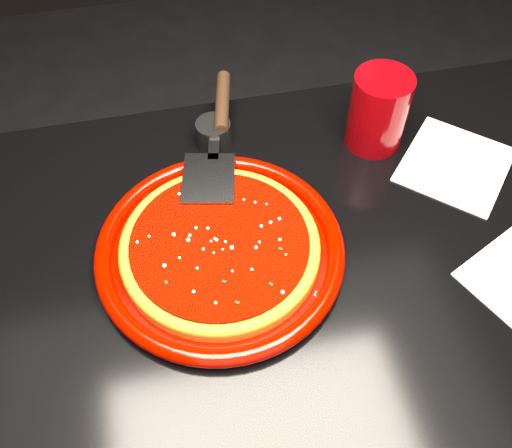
{
  "coord_description": "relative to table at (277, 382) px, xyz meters",
  "views": [
    {
      "loc": [
        -0.13,
        -0.4,
        1.45
      ],
      "look_at": [
        -0.02,
        0.1,
        0.77
      ],
      "focal_mm": 40.0,
      "sensor_mm": 36.0,
      "label": 1
    }
  ],
  "objects": [
    {
      "name": "parmesan_dusting",
      "position": [
        -0.08,
        0.07,
        0.41
      ],
      "size": [
        0.25,
        0.25,
        0.01
      ],
      "primitive_type": null,
      "color": "#F6EEC3",
      "rests_on": "plate"
    },
    {
      "name": "pizza_server",
      "position": [
        -0.05,
        0.27,
        0.42
      ],
      "size": [
        0.17,
        0.36,
        0.03
      ],
      "primitive_type": null,
      "rotation": [
        0.0,
        0.0,
        -0.21
      ],
      "color": "#B8BBC0",
      "rests_on": "plate"
    },
    {
      "name": "pizza_crust",
      "position": [
        -0.08,
        0.07,
        0.39
      ],
      "size": [
        0.35,
        0.35,
        0.01
      ],
      "primitive_type": "cylinder",
      "rotation": [
        0.0,
        0.0,
        0.24
      ],
      "color": "#906416",
      "rests_on": "plate"
    },
    {
      "name": "cup",
      "position": [
        0.22,
        0.25,
        0.44
      ],
      "size": [
        0.1,
        0.1,
        0.13
      ],
      "primitive_type": "cylinder",
      "rotation": [
        0.0,
        0.0,
        0.1
      ],
      "color": "#8F0308",
      "rests_on": "table"
    },
    {
      "name": "floor",
      "position": [
        0.0,
        0.0,
        -0.38
      ],
      "size": [
        4.0,
        4.0,
        0.01
      ],
      "primitive_type": "cube",
      "color": "black",
      "rests_on": "ground"
    },
    {
      "name": "table",
      "position": [
        0.0,
        0.0,
        0.0
      ],
      "size": [
        1.2,
        0.8,
        0.75
      ],
      "primitive_type": "cube",
      "color": "black",
      "rests_on": "floor"
    },
    {
      "name": "napkin_b",
      "position": [
        0.33,
        0.16,
        0.38
      ],
      "size": [
        0.23,
        0.23,
        0.0
      ],
      "primitive_type": "cube",
      "rotation": [
        0.0,
        0.0,
        -0.74
      ],
      "color": "white",
      "rests_on": "table"
    },
    {
      "name": "ramekin",
      "position": [
        -0.05,
        0.3,
        0.4
      ],
      "size": [
        0.08,
        0.08,
        0.05
      ],
      "primitive_type": "cylinder",
      "rotation": [
        0.0,
        0.0,
        -0.39
      ],
      "color": "black",
      "rests_on": "table"
    },
    {
      "name": "pizza_sauce",
      "position": [
        -0.08,
        0.07,
        0.41
      ],
      "size": [
        0.31,
        0.31,
        0.01
      ],
      "primitive_type": "cylinder",
      "rotation": [
        0.0,
        0.0,
        0.24
      ],
      "color": "#6C0B00",
      "rests_on": "plate"
    },
    {
      "name": "pizza_crust_rim",
      "position": [
        -0.08,
        0.07,
        0.4
      ],
      "size": [
        0.35,
        0.35,
        0.02
      ],
      "primitive_type": "torus",
      "rotation": [
        0.0,
        0.0,
        0.24
      ],
      "color": "#906416",
      "rests_on": "plate"
    },
    {
      "name": "plate",
      "position": [
        -0.08,
        0.07,
        0.39
      ],
      "size": [
        0.44,
        0.44,
        0.03
      ],
      "primitive_type": "cylinder",
      "rotation": [
        0.0,
        0.0,
        0.24
      ],
      "color": "#780500",
      "rests_on": "table"
    },
    {
      "name": "basil_flecks",
      "position": [
        -0.08,
        0.07,
        0.41
      ],
      "size": [
        0.23,
        0.23,
        0.0
      ],
      "primitive_type": null,
      "color": "black",
      "rests_on": "plate"
    }
  ]
}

